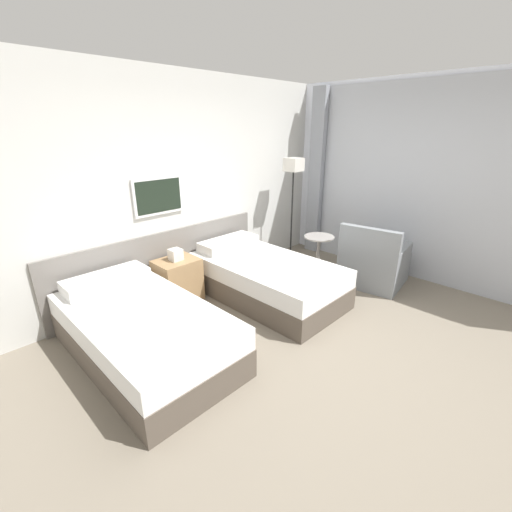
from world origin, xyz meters
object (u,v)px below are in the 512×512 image
object	(u,v)px
floor_lamp	(293,177)
armchair	(373,265)
bed_near_window	(265,278)
side_table	(318,249)
bed_near_door	(143,331)
nightstand	(178,280)

from	to	relation	value
floor_lamp	armchair	distance (m)	1.73
bed_near_window	armchair	xyz separation A→B (m)	(1.34, -0.79, 0.02)
bed_near_window	side_table	world-z (taller)	bed_near_window
bed_near_door	bed_near_window	world-z (taller)	same
nightstand	armchair	world-z (taller)	armchair
bed_near_window	armchair	size ratio (longest dim) A/B	2.13
nightstand	side_table	size ratio (longest dim) A/B	1.12
bed_near_window	floor_lamp	distance (m)	1.71
bed_near_door	bed_near_window	size ratio (longest dim) A/B	1.00
floor_lamp	side_table	xyz separation A→B (m)	(-0.20, -0.67, -0.93)
bed_near_door	side_table	xyz separation A→B (m)	(2.69, -0.11, 0.17)
nightstand	side_table	bearing A→B (deg)	-23.67
side_table	armchair	world-z (taller)	armchair
bed_near_window	nightstand	xyz separation A→B (m)	(-0.85, 0.70, 0.03)
bed_near_door	armchair	distance (m)	3.13
nightstand	bed_near_door	bearing A→B (deg)	-140.41
bed_near_window	nightstand	size ratio (longest dim) A/B	2.79
bed_near_door	floor_lamp	xyz separation A→B (m)	(2.89, 0.56, 1.09)
bed_near_window	floor_lamp	bearing A→B (deg)	25.09
bed_near_window	side_table	xyz separation A→B (m)	(0.99, -0.11, 0.17)
armchair	bed_near_door	bearing A→B (deg)	67.04
armchair	nightstand	bearing A→B (deg)	47.38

